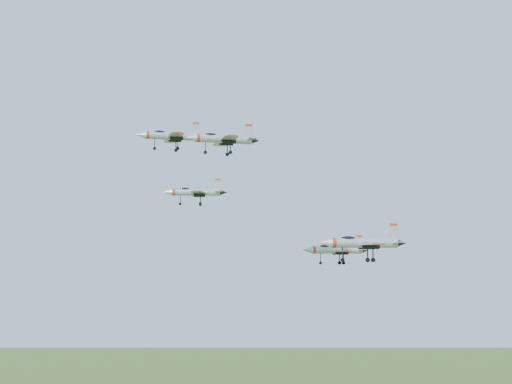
{
  "coord_description": "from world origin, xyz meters",
  "views": [
    {
      "loc": [
        -6.42,
        -117.7,
        120.72
      ],
      "look_at": [
        -2.83,
        -3.28,
        131.89
      ],
      "focal_mm": 50.0,
      "sensor_mm": 36.0,
      "label": 1
    }
  ],
  "objects": [
    {
      "name": "jet_left_high",
      "position": [
        -13.22,
        4.6,
        132.61
      ],
      "size": [
        11.11,
        9.16,
        2.97
      ],
      "rotation": [
        0.0,
        0.0,
        0.04
      ],
      "color": "#A5ABB2"
    },
    {
      "name": "jet_left_low",
      "position": [
        10.57,
        1.47,
        122.66
      ],
      "size": [
        11.76,
        9.85,
        3.15
      ],
      "rotation": [
        0.0,
        0.0,
        0.17
      ],
      "color": "#A5ABB2"
    },
    {
      "name": "jet_right_high",
      "position": [
        -8.13,
        -19.4,
        137.76
      ],
      "size": [
        10.66,
        9.01,
        2.88
      ],
      "rotation": [
        0.0,
        0.0,
        0.24
      ],
      "color": "#A5ABB2"
    },
    {
      "name": "jet_right_low",
      "position": [
        12.71,
        -11.72,
        123.51
      ],
      "size": [
        13.86,
        11.56,
        3.7
      ],
      "rotation": [
        0.0,
        0.0,
        0.14
      ],
      "color": "#A5ABB2"
    },
    {
      "name": "jet_lead",
      "position": [
        -17.83,
        8.36,
        143.07
      ],
      "size": [
        12.72,
        10.73,
        3.42
      ],
      "rotation": [
        0.0,
        0.0,
        0.22
      ],
      "color": "#A5ABB2"
    }
  ]
}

